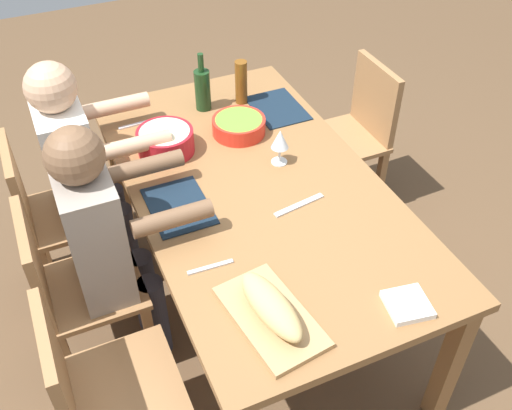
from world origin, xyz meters
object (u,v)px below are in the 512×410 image
at_px(dining_table, 256,199).
at_px(serving_bowl_salad, 239,125).
at_px(diner_far_center, 106,236).
at_px(bread_loaf, 271,306).
at_px(diner_far_right, 81,164).
at_px(chair_near_right, 356,130).
at_px(chair_far_center, 70,287).
at_px(wine_glass, 280,140).
at_px(wine_bottle, 203,89).
at_px(chair_far_left, 97,388).
at_px(cutting_board, 271,317).
at_px(beer_bottle, 241,82).
at_px(chair_far_right, 50,211).
at_px(napkin_stack, 407,305).
at_px(serving_bowl_pasta, 165,140).

height_order(dining_table, serving_bowl_salad, serving_bowl_salad).
distance_m(diner_far_center, bread_loaf, 0.77).
xyz_separation_m(diner_far_right, chair_near_right, (-0.00, -1.45, -0.21)).
height_order(chair_far_center, chair_near_right, same).
xyz_separation_m(dining_table, wine_glass, (0.10, -0.16, 0.19)).
distance_m(diner_far_right, wine_bottle, 0.68).
bearing_deg(wine_bottle, diner_far_right, 103.25).
height_order(chair_far_center, chair_far_left, same).
distance_m(dining_table, cutting_board, 0.70).
height_order(diner_far_right, beer_bottle, diner_far_right).
bearing_deg(chair_far_center, diner_far_center, -90.00).
height_order(chair_far_center, serving_bowl_salad, chair_far_center).
relative_size(cutting_board, bread_loaf, 1.25).
distance_m(chair_far_center, cutting_board, 0.91).
relative_size(chair_near_right, serving_bowl_salad, 3.46).
height_order(chair_far_right, serving_bowl_salad, chair_far_right).
height_order(diner_far_center, napkin_stack, diner_far_center).
bearing_deg(beer_bottle, chair_far_right, 97.26).
bearing_deg(cutting_board, chair_near_right, -42.53).
bearing_deg(napkin_stack, cutting_board, 72.17).
bearing_deg(wine_glass, napkin_stack, -177.19).
bearing_deg(serving_bowl_salad, wine_glass, -165.46).
bearing_deg(wine_bottle, napkin_stack, -172.41).
bearing_deg(bread_loaf, chair_far_left, 75.53).
bearing_deg(serving_bowl_salad, chair_far_left, 134.35).
distance_m(chair_far_center, chair_near_right, 1.71).
height_order(chair_far_right, cutting_board, chair_far_right).
xyz_separation_m(diner_far_center, beer_bottle, (0.63, -0.84, 0.15)).
height_order(wine_bottle, napkin_stack, wine_bottle).
height_order(dining_table, serving_bowl_pasta, serving_bowl_pasta).
bearing_deg(bread_loaf, diner_far_center, 31.55).
height_order(chair_far_center, cutting_board, chair_far_center).
height_order(chair_far_right, beer_bottle, beer_bottle).
bearing_deg(wine_bottle, chair_far_left, 144.31).
bearing_deg(bread_loaf, chair_far_right, 26.88).
distance_m(dining_table, chair_far_left, 0.98).
height_order(diner_far_center, wine_bottle, diner_far_center).
xyz_separation_m(chair_near_right, chair_far_left, (-1.00, 1.64, 0.00)).
height_order(chair_far_center, wine_bottle, wine_bottle).
bearing_deg(dining_table, beer_bottle, -17.63).
bearing_deg(diner_far_right, wine_glass, -116.74).
relative_size(chair_far_left, wine_bottle, 2.93).
relative_size(diner_far_center, wine_glass, 7.23).
height_order(chair_far_left, wine_bottle, wine_bottle).
bearing_deg(beer_bottle, cutting_board, 161.18).
bearing_deg(beer_bottle, bread_loaf, 161.18).
distance_m(serving_bowl_salad, napkin_stack, 1.18).
bearing_deg(chair_far_right, diner_far_center, -159.82).
distance_m(chair_near_right, beer_bottle, 0.73).
bearing_deg(beer_bottle, dining_table, 162.37).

